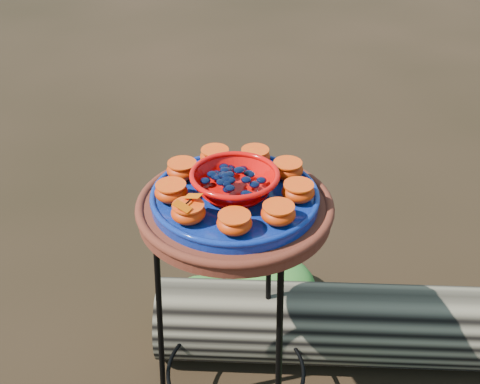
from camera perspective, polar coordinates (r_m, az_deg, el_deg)
The scene contains 18 objects.
plant_stand at distance 1.69m, azimuth -0.43°, elevation -12.04°, with size 0.44×0.44×0.70m, color black, non-canonical shape.
terracotta_saucer at distance 1.45m, azimuth -0.49°, elevation -1.65°, with size 0.47×0.47×0.04m, color #4A190B.
cobalt_plate at distance 1.44m, azimuth -0.49°, elevation -0.59°, with size 0.40×0.40×0.03m, color #06113E.
red_bowl at distance 1.41m, azimuth -0.50°, elevation 0.80°, with size 0.20×0.20×0.06m, color #C50705, non-canonical shape.
glass_gems at distance 1.39m, azimuth -0.51°, elevation 2.23°, with size 0.16×0.16×0.03m, color black, non-canonical shape.
orange_half_0 at distance 1.33m, azimuth -4.91°, elevation -1.95°, with size 0.08×0.08×0.04m, color #AA0F06.
orange_half_1 at distance 1.29m, azimuth -0.53°, elevation -2.96°, with size 0.08×0.08×0.04m, color #AA0F06.
orange_half_2 at distance 1.32m, azimuth 3.65°, elevation -2.06°, with size 0.08×0.08×0.04m, color #AA0F06.
orange_half_3 at distance 1.40m, azimuth 5.54°, elevation 0.02°, with size 0.08×0.08×0.04m, color #AA0F06.
orange_half_4 at distance 1.49m, azimuth 4.53°, elevation 2.12°, with size 0.08×0.08×0.04m, color #AA0F06.
orange_half_5 at distance 1.54m, azimuth 1.44°, elevation 3.37°, with size 0.08×0.08×0.04m, color #AA0F06.
orange_half_6 at distance 1.54m, azimuth -2.38°, elevation 3.36°, with size 0.08×0.08×0.04m, color #AA0F06.
orange_half_7 at distance 1.49m, azimuth -5.49°, elevation 2.10°, with size 0.08×0.08×0.04m, color #AA0F06.
orange_half_8 at distance 1.40m, azimuth -6.54°, elevation 0.00°, with size 0.08×0.08×0.04m, color #AA0F06.
butterfly at distance 1.31m, azimuth -4.97°, elevation -0.92°, with size 0.08×0.05×0.01m, color #C94600, non-canonical shape.
driftwood_log at distance 2.03m, azimuth 12.90°, elevation -12.19°, with size 1.41×0.37×0.27m, color black, non-canonical shape.
foliage_left at distance 2.13m, azimuth -3.60°, elevation -10.77°, with size 0.30×0.30×0.15m, color #2D6923.
foliage_back at distance 2.20m, azimuth 2.87°, elevation -8.81°, with size 0.33×0.33×0.17m, color #2D6923.
Camera 1 is at (0.58, -1.05, 1.54)m, focal length 45.00 mm.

